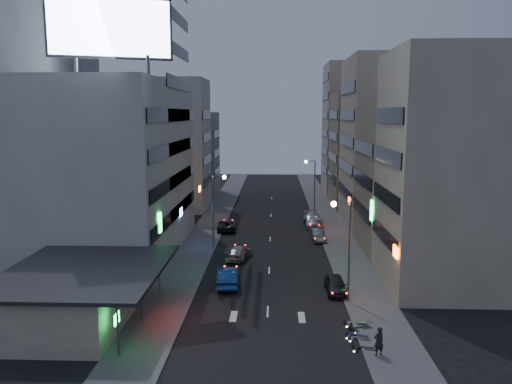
{
  "coord_description": "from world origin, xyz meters",
  "views": [
    {
      "loc": [
        0.43,
        -31.72,
        14.75
      ],
      "look_at": [
        -1.4,
        18.11,
        6.91
      ],
      "focal_mm": 35.0,
      "sensor_mm": 36.0,
      "label": 1
    }
  ],
  "objects_px": {
    "scooter_black_b": "(369,317)",
    "parked_car_right_near": "(336,285)",
    "scooter_silver_b": "(367,314)",
    "scooter_silver_a": "(370,330)",
    "road_car_blue": "(228,277)",
    "road_car_silver": "(239,253)",
    "parked_car_left": "(227,225)",
    "person": "(379,341)",
    "scooter_blue": "(369,327)",
    "parked_car_right_far": "(313,220)",
    "scooter_black_a": "(375,339)",
    "parked_car_right_mid": "(318,235)"
  },
  "relations": [
    {
      "from": "person",
      "to": "parked_car_left",
      "type": "bearing_deg",
      "value": -91.56
    },
    {
      "from": "parked_car_left",
      "to": "scooter_silver_b",
      "type": "distance_m",
      "value": 30.89
    },
    {
      "from": "parked_car_right_mid",
      "to": "scooter_silver_a",
      "type": "relative_size",
      "value": 2.23
    },
    {
      "from": "person",
      "to": "parked_car_right_near",
      "type": "bearing_deg",
      "value": -105.72
    },
    {
      "from": "parked_car_right_near",
      "to": "scooter_black_a",
      "type": "height_order",
      "value": "parked_car_right_near"
    },
    {
      "from": "scooter_blue",
      "to": "scooter_silver_b",
      "type": "bearing_deg",
      "value": 10.19
    },
    {
      "from": "parked_car_left",
      "to": "parked_car_right_far",
      "type": "height_order",
      "value": "parked_car_right_far"
    },
    {
      "from": "scooter_black_b",
      "to": "scooter_silver_b",
      "type": "height_order",
      "value": "scooter_silver_b"
    },
    {
      "from": "parked_car_right_far",
      "to": "scooter_blue",
      "type": "relative_size",
      "value": 2.93
    },
    {
      "from": "parked_car_right_mid",
      "to": "road_car_blue",
      "type": "bearing_deg",
      "value": -124.27
    },
    {
      "from": "parked_car_right_near",
      "to": "road_car_silver",
      "type": "xyz_separation_m",
      "value": [
        -8.76,
        9.42,
        -0.01
      ]
    },
    {
      "from": "parked_car_right_mid",
      "to": "parked_car_left",
      "type": "height_order",
      "value": "parked_car_left"
    },
    {
      "from": "scooter_silver_b",
      "to": "road_car_blue",
      "type": "bearing_deg",
      "value": 57.67
    },
    {
      "from": "road_car_blue",
      "to": "scooter_silver_a",
      "type": "xyz_separation_m",
      "value": [
        10.37,
        -10.06,
        -0.14
      ]
    },
    {
      "from": "parked_car_right_near",
      "to": "scooter_black_a",
      "type": "xyz_separation_m",
      "value": [
        1.25,
        -10.09,
        -0.02
      ]
    },
    {
      "from": "parked_car_left",
      "to": "parked_car_right_far",
      "type": "xyz_separation_m",
      "value": [
        11.2,
        2.85,
        0.15
      ]
    },
    {
      "from": "parked_car_right_mid",
      "to": "road_car_silver",
      "type": "relative_size",
      "value": 0.86
    },
    {
      "from": "parked_car_right_far",
      "to": "person",
      "type": "height_order",
      "value": "person"
    },
    {
      "from": "person",
      "to": "scooter_black_b",
      "type": "distance_m",
      "value": 4.45
    },
    {
      "from": "road_car_blue",
      "to": "scooter_silver_b",
      "type": "distance_m",
      "value": 13.0
    },
    {
      "from": "scooter_black_b",
      "to": "scooter_silver_b",
      "type": "bearing_deg",
      "value": -15.25
    },
    {
      "from": "scooter_silver_b",
      "to": "parked_car_right_near",
      "type": "bearing_deg",
      "value": 16.26
    },
    {
      "from": "parked_car_right_near",
      "to": "road_car_silver",
      "type": "bearing_deg",
      "value": 132.26
    },
    {
      "from": "parked_car_right_mid",
      "to": "scooter_blue",
      "type": "xyz_separation_m",
      "value": [
        1.2,
        -25.61,
        0.05
      ]
    },
    {
      "from": "parked_car_right_near",
      "to": "scooter_silver_b",
      "type": "height_order",
      "value": "parked_car_right_near"
    },
    {
      "from": "road_car_silver",
      "to": "scooter_black_a",
      "type": "distance_m",
      "value": 21.92
    },
    {
      "from": "parked_car_right_near",
      "to": "road_car_silver",
      "type": "distance_m",
      "value": 12.86
    },
    {
      "from": "parked_car_right_mid",
      "to": "scooter_black_a",
      "type": "relative_size",
      "value": 2.23
    },
    {
      "from": "scooter_black_b",
      "to": "parked_car_right_mid",
      "type": "bearing_deg",
      "value": -17.32
    },
    {
      "from": "parked_car_right_far",
      "to": "scooter_silver_a",
      "type": "xyz_separation_m",
      "value": [
        1.22,
        -33.54,
        -0.15
      ]
    },
    {
      "from": "parked_car_right_far",
      "to": "parked_car_right_mid",
      "type": "bearing_deg",
      "value": -92.77
    },
    {
      "from": "parked_car_left",
      "to": "scooter_black_b",
      "type": "xyz_separation_m",
      "value": [
        12.69,
        -28.69,
        0.04
      ]
    },
    {
      "from": "scooter_black_a",
      "to": "scooter_black_b",
      "type": "distance_m",
      "value": 3.39
    },
    {
      "from": "scooter_black_b",
      "to": "parked_car_right_near",
      "type": "bearing_deg",
      "value": -8.34
    },
    {
      "from": "parked_car_right_near",
      "to": "person",
      "type": "relative_size",
      "value": 2.21
    },
    {
      "from": "parked_car_right_mid",
      "to": "scooter_silver_b",
      "type": "height_order",
      "value": "scooter_silver_b"
    },
    {
      "from": "person",
      "to": "scooter_silver_a",
      "type": "bearing_deg",
      "value": -111.37
    },
    {
      "from": "scooter_silver_a",
      "to": "road_car_blue",
      "type": "bearing_deg",
      "value": 56.95
    },
    {
      "from": "parked_car_right_near",
      "to": "parked_car_right_far",
      "type": "xyz_separation_m",
      "value": [
        0.0,
        24.84,
        0.13
      ]
    },
    {
      "from": "parked_car_right_near",
      "to": "parked_car_right_far",
      "type": "height_order",
      "value": "parked_car_right_far"
    },
    {
      "from": "parked_car_right_near",
      "to": "scooter_blue",
      "type": "distance_m",
      "value": 8.47
    },
    {
      "from": "parked_car_right_far",
      "to": "road_car_silver",
      "type": "height_order",
      "value": "parked_car_right_far"
    },
    {
      "from": "parked_car_right_far",
      "to": "scooter_blue",
      "type": "bearing_deg",
      "value": -90.7
    },
    {
      "from": "parked_car_left",
      "to": "scooter_silver_a",
      "type": "height_order",
      "value": "parked_car_left"
    },
    {
      "from": "road_car_silver",
      "to": "scooter_black_a",
      "type": "bearing_deg",
      "value": 128.67
    },
    {
      "from": "parked_car_right_far",
      "to": "person",
      "type": "distance_m",
      "value": 35.99
    },
    {
      "from": "person",
      "to": "scooter_silver_a",
      "type": "distance_m",
      "value": 2.46
    },
    {
      "from": "person",
      "to": "scooter_blue",
      "type": "xyz_separation_m",
      "value": [
        -0.06,
        2.75,
        -0.33
      ]
    },
    {
      "from": "parked_car_right_mid",
      "to": "parked_car_left",
      "type": "bearing_deg",
      "value": 152.62
    },
    {
      "from": "parked_car_right_mid",
      "to": "scooter_silver_a",
      "type": "height_order",
      "value": "parked_car_right_mid"
    }
  ]
}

